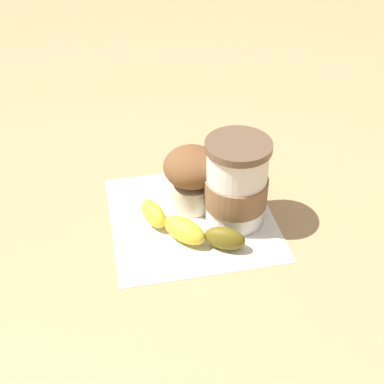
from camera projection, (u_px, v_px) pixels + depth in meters
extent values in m
plane|color=tan|center=(192.00, 218.00, 0.75)|extent=(3.00, 3.00, 0.00)
cube|color=white|center=(192.00, 218.00, 0.75)|extent=(0.25, 0.25, 0.00)
cylinder|color=white|center=(236.00, 185.00, 0.71)|extent=(0.08, 0.08, 0.11)
cylinder|color=brown|center=(239.00, 146.00, 0.67)|extent=(0.09, 0.09, 0.01)
cylinder|color=#846042|center=(236.00, 191.00, 0.72)|extent=(0.09, 0.09, 0.04)
cylinder|color=white|center=(192.00, 194.00, 0.76)|extent=(0.06, 0.06, 0.04)
ellipsoid|color=brown|center=(192.00, 167.00, 0.73)|extent=(0.08, 0.08, 0.05)
ellipsoid|color=yellow|center=(153.00, 214.00, 0.73)|extent=(0.04, 0.06, 0.03)
ellipsoid|color=yellow|center=(184.00, 230.00, 0.70)|extent=(0.06, 0.07, 0.03)
ellipsoid|color=brown|center=(225.00, 238.00, 0.69)|extent=(0.06, 0.05, 0.03)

